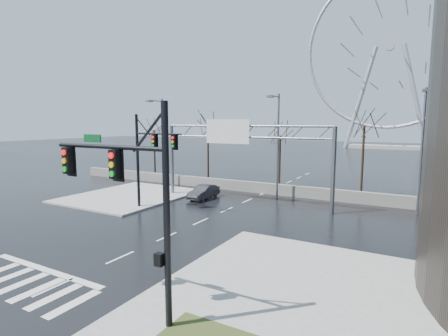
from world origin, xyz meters
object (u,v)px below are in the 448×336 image
Objects in this scene: signal_mast_far at (147,152)px; ferris_wheel at (389,53)px; signal_mast_near at (135,191)px; sign_gantry at (239,146)px; car at (204,192)px.

ferris_wheel is at bearing 82.80° from signal_mast_far.
ferris_wheel is at bearing 90.08° from signal_mast_near.
sign_gantry is at bearing -93.84° from ferris_wheel.
ferris_wheel is at bearing 86.16° from sign_gantry.
signal_mast_near is at bearing -89.92° from ferris_wheel.
car is at bearing 116.12° from signal_mast_near.
signal_mast_near reaches higher than car.
signal_mast_near is 0.49× the size of sign_gantry.
sign_gantry is 82.91m from ferris_wheel.
signal_mast_near is 0.16× the size of ferris_wheel.
sign_gantry is 5.86m from car.
sign_gantry is (5.49, 6.00, 0.35)m from signal_mast_far.
ferris_wheel reaches higher than signal_mast_near.
signal_mast_near and signal_mast_far have the same top height.
sign_gantry is 4.11× the size of car.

